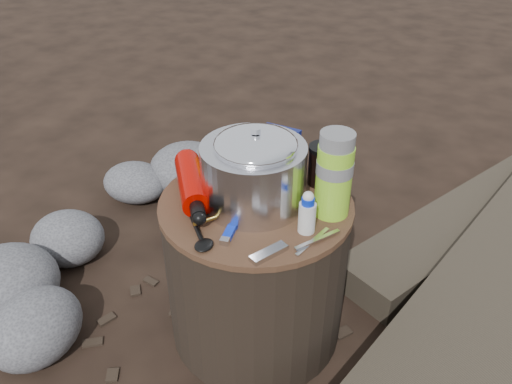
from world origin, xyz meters
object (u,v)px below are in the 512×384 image
at_px(log_main, 492,295).
at_px(fuel_bottle, 192,183).
at_px(stump, 256,269).
at_px(camping_pot, 256,169).
at_px(thermos, 334,175).
at_px(travel_mug, 322,165).

bearing_deg(log_main, fuel_bottle, -139.29).
distance_m(stump, camping_pot, 0.32).
height_order(stump, fuel_bottle, fuel_bottle).
relative_size(log_main, thermos, 8.66).
distance_m(log_main, travel_mug, 0.68).
bearing_deg(thermos, log_main, 33.34).
bearing_deg(log_main, camping_pot, -136.15).
xyz_separation_m(thermos, travel_mug, (-0.06, 0.12, -0.05)).
height_order(stump, log_main, stump).
bearing_deg(travel_mug, camping_pot, -128.65).
bearing_deg(stump, fuel_bottle, -169.15).
distance_m(log_main, camping_pot, 0.85).
relative_size(log_main, fuel_bottle, 6.49).
relative_size(log_main, camping_pot, 9.43).
bearing_deg(travel_mug, thermos, -62.02).
relative_size(camping_pot, travel_mug, 1.82).
xyz_separation_m(stump, camping_pot, (-0.00, -0.00, 0.32)).
bearing_deg(thermos, fuel_bottle, -169.49).
bearing_deg(fuel_bottle, log_main, -11.60).
bearing_deg(fuel_bottle, camping_pot, -25.01).
relative_size(camping_pot, thermos, 0.92).
xyz_separation_m(stump, log_main, (0.63, 0.32, -0.15)).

